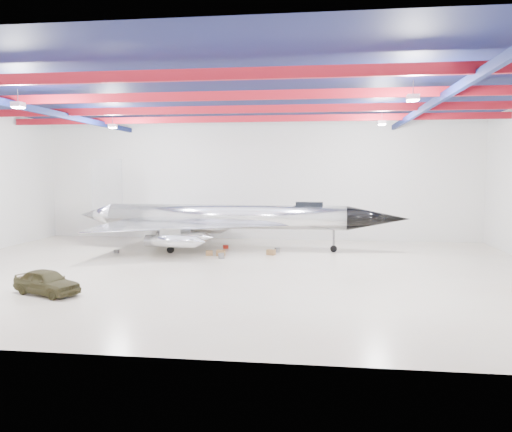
# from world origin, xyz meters

# --- Properties ---
(floor) EXTENTS (40.00, 40.00, 0.00)m
(floor) POSITION_xyz_m (0.00, 0.00, 0.00)
(floor) COLOR beige
(floor) RESTS_ON ground
(wall_back) EXTENTS (40.00, 0.00, 40.00)m
(wall_back) POSITION_xyz_m (0.00, 15.00, 5.50)
(wall_back) COLOR silver
(wall_back) RESTS_ON floor
(ceiling) EXTENTS (40.00, 40.00, 0.00)m
(ceiling) POSITION_xyz_m (0.00, 0.00, 11.00)
(ceiling) COLOR #0A0F38
(ceiling) RESTS_ON wall_back
(ceiling_structure) EXTENTS (39.50, 29.50, 1.08)m
(ceiling_structure) POSITION_xyz_m (0.00, 0.00, 10.32)
(ceiling_structure) COLOR maroon
(ceiling_structure) RESTS_ON ceiling
(jet_aircraft) EXTENTS (26.67, 15.59, 7.28)m
(jet_aircraft) POSITION_xyz_m (-1.81, 8.34, 2.39)
(jet_aircraft) COLOR silver
(jet_aircraft) RESTS_ON floor
(jeep) EXTENTS (4.06, 2.80, 1.28)m
(jeep) POSITION_xyz_m (-7.99, -7.32, 0.64)
(jeep) COLOR #3A361D
(jeep) RESTS_ON floor
(crate_ply) EXTENTS (0.59, 0.52, 0.35)m
(crate_ply) POSITION_xyz_m (-2.44, 5.40, 0.18)
(crate_ply) COLOR olive
(crate_ply) RESTS_ON floor
(toolbox_red) EXTENTS (0.50, 0.45, 0.29)m
(toolbox_red) POSITION_xyz_m (-1.86, 8.86, 0.15)
(toolbox_red) COLOR maroon
(toolbox_red) RESTS_ON floor
(engine_drum) EXTENTS (0.49, 0.49, 0.39)m
(engine_drum) POSITION_xyz_m (-1.28, 4.14, 0.20)
(engine_drum) COLOR #59595B
(engine_drum) RESTS_ON floor
(parts_bin) EXTENTS (0.71, 0.65, 0.41)m
(parts_bin) POSITION_xyz_m (2.11, 6.19, 0.20)
(parts_bin) COLOR olive
(parts_bin) RESTS_ON floor
(crate_small) EXTENTS (0.43, 0.37, 0.26)m
(crate_small) POSITION_xyz_m (-9.77, 5.59, 0.13)
(crate_small) COLOR #59595B
(crate_small) RESTS_ON floor
(oil_barrel) EXTENTS (0.62, 0.50, 0.43)m
(oil_barrel) POSITION_xyz_m (-1.56, 5.34, 0.22)
(oil_barrel) COLOR olive
(oil_barrel) RESTS_ON floor
(spares_box) EXTENTS (0.50, 0.50, 0.38)m
(spares_box) POSITION_xyz_m (2.46, 7.47, 0.19)
(spares_box) COLOR #59595B
(spares_box) RESTS_ON floor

